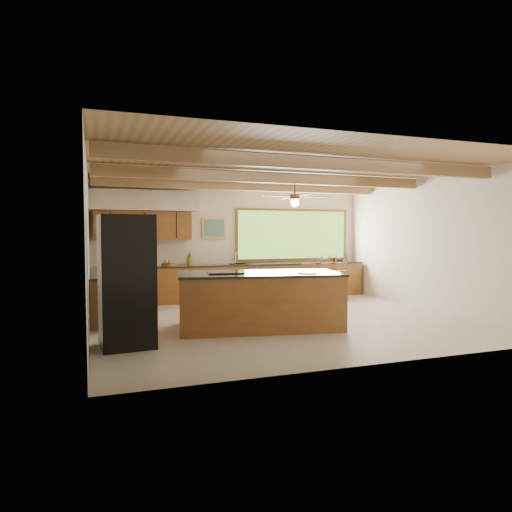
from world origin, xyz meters
name	(u,v)px	position (x,y,z in m)	size (l,w,h in m)	color
ground	(282,320)	(0.00, 0.00, 0.00)	(7.20, 7.20, 0.00)	#B8AF99
room_shell	(262,209)	(-0.17, 0.65, 2.21)	(7.27, 6.54, 3.02)	beige
counter_run	(211,284)	(-0.82, 2.52, 0.46)	(7.12, 3.10, 1.28)	brown
island	(259,300)	(-0.69, -0.58, 0.51)	(3.10, 1.85, 1.03)	brown
refrigerator	(127,281)	(-3.05, -1.17, 1.00)	(0.83, 0.81, 2.00)	black
bar_stool_a	(310,278)	(1.38, 1.54, 0.63)	(0.51, 0.51, 1.07)	brown
bar_stool_b	(324,276)	(2.23, 2.40, 0.58)	(0.43, 0.43, 0.98)	brown
bar_stool_c	(321,272)	(2.13, 2.39, 0.68)	(0.54, 0.55, 1.15)	brown
bar_stool_d	(338,272)	(2.61, 2.31, 0.69)	(0.44, 0.44, 1.16)	brown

